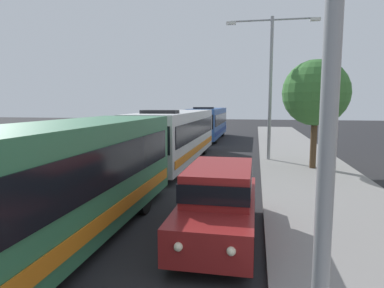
{
  "coord_description": "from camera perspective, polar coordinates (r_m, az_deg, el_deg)",
  "views": [
    {
      "loc": [
        3.3,
        5.59,
        3.53
      ],
      "look_at": [
        0.58,
        19.62,
        1.77
      ],
      "focal_mm": 30.83,
      "sensor_mm": 36.0,
      "label": 1
    }
  ],
  "objects": [
    {
      "name": "bus_middle",
      "position": [
        32.73,
        2.89,
        3.8
      ],
      "size": [
        2.58,
        10.91,
        3.21
      ],
      "color": "#284C8C",
      "rests_on": "ground_plane"
    },
    {
      "name": "white_suv",
      "position": [
        8.84,
        4.75,
        -9.38
      ],
      "size": [
        1.86,
        5.1,
        1.9
      ],
      "color": "maroon",
      "rests_on": "ground_plane"
    },
    {
      "name": "bus_second_in_line",
      "position": [
        19.75,
        -2.53,
        1.68
      ],
      "size": [
        2.58,
        12.25,
        3.21
      ],
      "color": "silver",
      "rests_on": "ground_plane"
    },
    {
      "name": "roadside_tree",
      "position": [
        18.26,
        20.62,
        8.24
      ],
      "size": [
        3.38,
        3.38,
        5.62
      ],
      "color": "#4C3823",
      "rests_on": "sidewalk"
    },
    {
      "name": "streetlamp_mid",
      "position": [
        20.44,
        13.47,
        11.65
      ],
      "size": [
        5.33,
        0.28,
        8.4
      ],
      "color": "gray",
      "rests_on": "sidewalk"
    },
    {
      "name": "bus_lead",
      "position": [
        8.43,
        -22.56,
        -6.12
      ],
      "size": [
        2.58,
        10.85,
        3.21
      ],
      "color": "#33724C",
      "rests_on": "ground_plane"
    }
  ]
}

